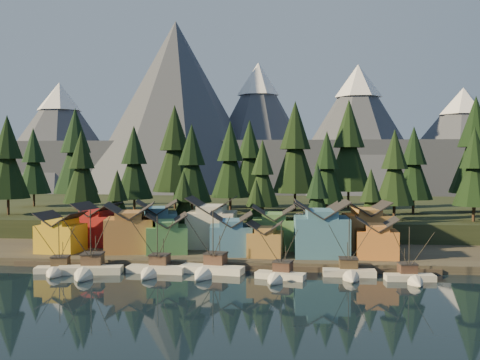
# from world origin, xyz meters

# --- Properties ---
(ground) EXTENTS (500.00, 500.00, 0.00)m
(ground) POSITION_xyz_m (0.00, 0.00, 0.00)
(ground) COLOR black
(ground) RESTS_ON ground
(shore_strip) EXTENTS (400.00, 50.00, 1.50)m
(shore_strip) POSITION_xyz_m (0.00, 40.00, 0.75)
(shore_strip) COLOR #342E26
(shore_strip) RESTS_ON ground
(hillside) EXTENTS (420.00, 100.00, 6.00)m
(hillside) POSITION_xyz_m (0.00, 90.00, 3.00)
(hillside) COLOR black
(hillside) RESTS_ON ground
(dock) EXTENTS (80.00, 4.00, 1.00)m
(dock) POSITION_xyz_m (0.00, 16.50, 0.50)
(dock) COLOR #433B2F
(dock) RESTS_ON ground
(mountain_ridge) EXTENTS (560.00, 190.00, 90.00)m
(mountain_ridge) POSITION_xyz_m (-4.20, 213.59, 26.06)
(mountain_ridge) COLOR #4D5364
(mountain_ridge) RESTS_ON ground
(boat_0) EXTENTS (8.80, 9.31, 10.46)m
(boat_0) POSITION_xyz_m (-28.77, 8.94, 2.05)
(boat_0) COLOR beige
(boat_0) RESTS_ON ground
(boat_1) EXTENTS (12.12, 12.95, 12.75)m
(boat_1) POSITION_xyz_m (-22.75, 8.28, 2.33)
(boat_1) COLOR beige
(boat_1) RESTS_ON ground
(boat_2) EXTENTS (11.04, 11.89, 11.49)m
(boat_2) POSITION_xyz_m (-11.31, 10.45, 2.08)
(boat_2) COLOR beige
(boat_2) RESTS_ON ground
(boat_3) EXTENTS (12.34, 13.07, 12.67)m
(boat_3) POSITION_xyz_m (-1.36, 10.95, 2.30)
(boat_3) COLOR white
(boat_3) RESTS_ON ground
(boat_4) EXTENTS (9.15, 9.64, 10.63)m
(boat_4) POSITION_xyz_m (11.16, 7.80, 2.07)
(boat_4) COLOR silver
(boat_4) RESTS_ON ground
(boat_5) EXTENTS (9.39, 10.23, 11.07)m
(boat_5) POSITION_xyz_m (23.42, 11.18, 2.12)
(boat_5) COLOR beige
(boat_5) RESTS_ON ground
(boat_6) EXTENTS (8.68, 9.35, 10.11)m
(boat_6) POSITION_xyz_m (33.38, 8.69, 1.94)
(boat_6) COLOR beige
(boat_6) RESTS_ON ground
(house_front_0) EXTENTS (8.97, 8.56, 8.25)m
(house_front_0) POSITION_xyz_m (-34.21, 22.70, 5.84)
(house_front_0) COLOR gold
(house_front_0) RESTS_ON shore_strip
(house_front_1) EXTENTS (11.42, 11.12, 10.03)m
(house_front_1) POSITION_xyz_m (-20.13, 24.60, 6.77)
(house_front_1) COLOR olive
(house_front_1) RESTS_ON shore_strip
(house_front_2) EXTENTS (9.99, 10.04, 8.00)m
(house_front_2) POSITION_xyz_m (-12.33, 24.17, 5.70)
(house_front_2) COLOR #447F47
(house_front_2) RESTS_ON shore_strip
(house_front_3) EXTENTS (9.19, 8.85, 8.48)m
(house_front_3) POSITION_xyz_m (1.15, 23.11, 5.95)
(house_front_3) COLOR teal
(house_front_3) RESTS_ON shore_strip
(house_front_4) EXTENTS (7.09, 7.59, 6.81)m
(house_front_4) POSITION_xyz_m (8.10, 22.18, 5.08)
(house_front_4) COLOR olive
(house_front_4) RESTS_ON shore_strip
(house_front_5) EXTENTS (10.80, 9.89, 11.00)m
(house_front_5) POSITION_xyz_m (19.08, 23.22, 7.28)
(house_front_5) COLOR #396A88
(house_front_5) RESTS_ON shore_strip
(house_front_6) EXTENTS (8.19, 7.78, 7.82)m
(house_front_6) POSITION_xyz_m (29.65, 22.54, 5.61)
(house_front_6) COLOR #BE7031
(house_front_6) RESTS_ON shore_strip
(house_back_0) EXTENTS (9.77, 9.48, 9.45)m
(house_back_0) POSITION_xyz_m (-29.99, 32.03, 6.46)
(house_back_0) COLOR maroon
(house_back_0) RESTS_ON shore_strip
(house_back_1) EXTENTS (10.73, 10.81, 10.00)m
(house_back_1) POSITION_xyz_m (-16.76, 33.55, 6.75)
(house_back_1) COLOR #3A6A89
(house_back_1) RESTS_ON shore_strip
(house_back_2) EXTENTS (10.34, 9.50, 10.92)m
(house_back_2) POSITION_xyz_m (-4.16, 32.19, 7.24)
(house_back_2) COLOR beige
(house_back_2) RESTS_ON shore_strip
(house_back_3) EXTENTS (9.35, 8.38, 9.24)m
(house_back_3) POSITION_xyz_m (9.40, 31.17, 6.35)
(house_back_3) COLOR #4F8346
(house_back_3) RESTS_ON shore_strip
(house_back_4) EXTENTS (9.87, 9.53, 10.02)m
(house_back_4) POSITION_xyz_m (18.46, 32.52, 6.76)
(house_back_4) COLOR beige
(house_back_4) RESTS_ON shore_strip
(house_back_5) EXTENTS (9.90, 10.00, 10.13)m
(house_back_5) POSITION_xyz_m (29.21, 33.91, 6.82)
(house_back_5) COLOR #A17139
(house_back_5) RESTS_ON shore_strip
(tree_hill_0) EXTENTS (11.42, 11.42, 26.59)m
(tree_hill_0) POSITION_xyz_m (-62.00, 52.00, 20.54)
(tree_hill_0) COLOR #332319
(tree_hill_0) RESTS_ON hillside
(tree_hill_1) EXTENTS (12.82, 12.82, 29.86)m
(tree_hill_1) POSITION_xyz_m (-50.00, 68.00, 22.33)
(tree_hill_1) COLOR #332319
(tree_hill_1) RESTS_ON hillside
(tree_hill_2) EXTENTS (9.50, 9.50, 22.14)m
(tree_hill_2) POSITION_xyz_m (-40.00, 48.00, 18.10)
(tree_hill_2) COLOR #332319
(tree_hill_2) RESTS_ON hillside
(tree_hill_3) EXTENTS (10.33, 10.33, 24.06)m
(tree_hill_3) POSITION_xyz_m (-30.00, 60.00, 19.15)
(tree_hill_3) COLOR #332319
(tree_hill_3) RESTS_ON hillside
(tree_hill_4) EXTENTS (13.40, 13.40, 31.22)m
(tree_hill_4) POSITION_xyz_m (-22.00, 75.00, 23.07)
(tree_hill_4) COLOR #332319
(tree_hill_4) RESTS_ON hillside
(tree_hill_5) EXTENTS (10.16, 10.16, 23.67)m
(tree_hill_5) POSITION_xyz_m (-12.00, 50.00, 18.94)
(tree_hill_5) COLOR #332319
(tree_hill_5) RESTS_ON hillside
(tree_hill_6) EXTENTS (10.97, 10.97, 25.55)m
(tree_hill_6) POSITION_xyz_m (-4.00, 65.00, 19.97)
(tree_hill_6) COLOR #332319
(tree_hill_6) RESTS_ON hillside
(tree_hill_7) EXTENTS (8.41, 8.41, 19.59)m
(tree_hill_7) POSITION_xyz_m (6.00, 48.00, 16.70)
(tree_hill_7) COLOR #332319
(tree_hill_7) RESTS_ON hillside
(tree_hill_8) EXTENTS (13.58, 13.58, 31.63)m
(tree_hill_8) POSITION_xyz_m (14.00, 72.00, 23.30)
(tree_hill_8) COLOR #332319
(tree_hill_8) RESTS_ON hillside
(tree_hill_9) EXTENTS (9.43, 9.43, 21.97)m
(tree_hill_9) POSITION_xyz_m (22.00, 55.00, 18.00)
(tree_hill_9) COLOR #332319
(tree_hill_9) RESTS_ON hillside
(tree_hill_10) EXTENTS (14.08, 14.08, 32.80)m
(tree_hill_10) POSITION_xyz_m (30.00, 80.00, 23.94)
(tree_hill_10) COLOR #332319
(tree_hill_10) RESTS_ON hillside
(tree_hill_11) EXTENTS (9.47, 9.47, 22.07)m
(tree_hill_11) POSITION_xyz_m (38.00, 50.00, 18.06)
(tree_hill_11) COLOR #332319
(tree_hill_11) RESTS_ON hillside
(tree_hill_12) EXTENTS (10.20, 10.20, 23.75)m
(tree_hill_12) POSITION_xyz_m (46.00, 66.00, 18.98)
(tree_hill_12) COLOR #332319
(tree_hill_12) RESTS_ON hillside
(tree_hill_13) EXTENTS (9.62, 9.62, 22.41)m
(tree_hill_13) POSITION_xyz_m (56.00, 48.00, 18.25)
(tree_hill_13) COLOR #332319
(tree_hill_13) RESTS_ON hillside
(tree_hill_14) EXTENTS (13.96, 13.96, 32.51)m
(tree_hill_14) POSITION_xyz_m (64.00, 72.00, 23.78)
(tree_hill_14) COLOR #332319
(tree_hill_14) RESTS_ON hillside
(tree_hill_15) EXTENTS (11.64, 11.64, 27.12)m
(tree_hill_15) POSITION_xyz_m (0.00, 82.00, 20.83)
(tree_hill_15) COLOR #332319
(tree_hill_15) RESTS_ON hillside
(tree_hill_16) EXTENTS (10.65, 10.65, 24.81)m
(tree_hill_16) POSITION_xyz_m (-68.00, 78.00, 19.56)
(tree_hill_16) COLOR #332319
(tree_hill_16) RESTS_ON hillside
(tree_shore_0) EXTENTS (7.21, 7.21, 16.79)m
(tree_shore_0) POSITION_xyz_m (-28.00, 40.00, 10.67)
(tree_shore_0) COLOR #332319
(tree_shore_0) RESTS_ON shore_strip
(tree_shore_1) EXTENTS (7.10, 7.10, 16.54)m
(tree_shore_1) POSITION_xyz_m (-12.00, 40.00, 10.53)
(tree_shore_1) COLOR #332319
(tree_shore_1) RESTS_ON shore_strip
(tree_shore_2) EXTENTS (6.30, 6.30, 14.69)m
(tree_shore_2) POSITION_xyz_m (5.00, 40.00, 9.52)
(tree_shore_2) COLOR #332319
(tree_shore_2) RESTS_ON shore_strip
(tree_shore_3) EXTENTS (7.90, 7.90, 18.40)m
(tree_shore_3) POSITION_xyz_m (19.00, 40.00, 11.55)
(tree_shore_3) COLOR #332319
(tree_shore_3) RESTS_ON shore_strip
(tree_shore_4) EXTENTS (7.36, 7.36, 17.15)m
(tree_shore_4) POSITION_xyz_m (31.00, 40.00, 10.87)
(tree_shore_4) COLOR #332319
(tree_shore_4) RESTS_ON shore_strip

